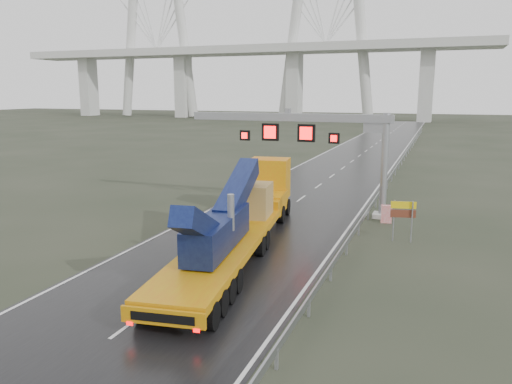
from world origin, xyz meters
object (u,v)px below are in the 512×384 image
at_px(sign_gantry, 316,135).
at_px(exit_sign_pair, 403,213).
at_px(heavy_haul_truck, 245,212).
at_px(striped_barrier, 386,214).

relative_size(sign_gantry, exit_sign_pair, 6.10).
bearing_deg(heavy_haul_truck, sign_gantry, 69.96).
xyz_separation_m(sign_gantry, exit_sign_pair, (6.56, -5.45, -3.90)).
distance_m(sign_gantry, heavy_haul_truck, 9.82).
distance_m(heavy_haul_truck, striped_barrier, 10.43).
bearing_deg(exit_sign_pair, heavy_haul_truck, -169.81).
height_order(heavy_haul_truck, exit_sign_pair, heavy_haul_truck).
bearing_deg(sign_gantry, striped_barrier, -14.59).
bearing_deg(striped_barrier, heavy_haul_truck, -143.43).
relative_size(sign_gantry, heavy_haul_truck, 0.72).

